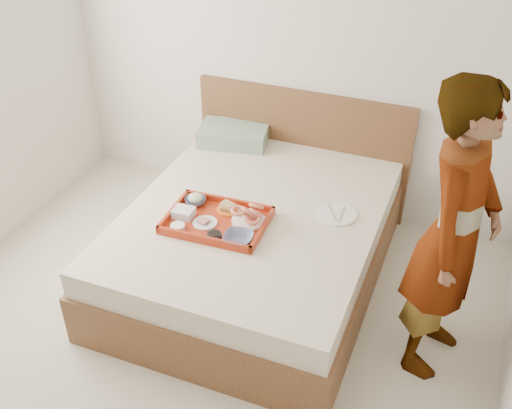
{
  "coord_description": "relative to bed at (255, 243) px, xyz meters",
  "views": [
    {
      "loc": [
        1.31,
        -1.94,
        2.72
      ],
      "look_at": [
        0.18,
        0.9,
        0.65
      ],
      "focal_mm": 42.35,
      "sensor_mm": 36.0,
      "label": 1
    }
  ],
  "objects": [
    {
      "name": "tray",
      "position": [
        -0.16,
        -0.22,
        0.29
      ],
      "size": [
        0.63,
        0.47,
        0.06
      ],
      "primitive_type": "cube",
      "rotation": [
        0.0,
        0.0,
        0.04
      ],
      "color": "#AF3614",
      "rests_on": "bed"
    },
    {
      "name": "sauce_dish",
      "position": [
        -0.1,
        -0.38,
        0.3
      ],
      "size": [
        0.09,
        0.09,
        0.03
      ],
      "primitive_type": "cylinder",
      "rotation": [
        0.0,
        0.0,
        0.04
      ],
      "color": "black",
      "rests_on": "tray"
    },
    {
      "name": "salad_bowl",
      "position": [
        -0.37,
        -0.09,
        0.3
      ],
      "size": [
        0.14,
        0.14,
        0.04
      ],
      "primitive_type": "imported",
      "rotation": [
        0.0,
        0.0,
        0.04
      ],
      "color": "#151B49",
      "rests_on": "tray"
    },
    {
      "name": "cheese_round",
      "position": [
        -0.35,
        -0.38,
        0.3
      ],
      "size": [
        0.09,
        0.09,
        0.03
      ],
      "primitive_type": "cylinder",
      "rotation": [
        0.0,
        0.0,
        0.04
      ],
      "color": "white",
      "rests_on": "tray"
    },
    {
      "name": "meat_plate",
      "position": [
        -0.22,
        -0.27,
        0.29
      ],
      "size": [
        0.16,
        0.16,
        0.01
      ],
      "primitive_type": "cylinder",
      "rotation": [
        0.0,
        0.0,
        0.04
      ],
      "color": "white",
      "rests_on": "tray"
    },
    {
      "name": "person",
      "position": [
        1.21,
        -0.27,
        0.6
      ],
      "size": [
        0.54,
        0.7,
        1.72
      ],
      "primitive_type": "imported",
      "rotation": [
        0.0,
        0.0,
        1.35
      ],
      "color": "white",
      "rests_on": "ground"
    },
    {
      "name": "plastic_tub",
      "position": [
        -0.38,
        -0.25,
        0.31
      ],
      "size": [
        0.13,
        0.11,
        0.06
      ],
      "primitive_type": "cube",
      "rotation": [
        0.0,
        0.0,
        0.04
      ],
      "color": "silver",
      "rests_on": "tray"
    },
    {
      "name": "headboard",
      "position": [
        0.0,
        0.97,
        0.21
      ],
      "size": [
        1.65,
        0.06,
        0.95
      ],
      "primitive_type": "cube",
      "color": "brown",
      "rests_on": "ground"
    },
    {
      "name": "ground",
      "position": [
        -0.13,
        -1.0,
        -0.27
      ],
      "size": [
        3.5,
        4.0,
        0.01
      ],
      "primitive_type": "cube",
      "color": "beige",
      "rests_on": "ground"
    },
    {
      "name": "pillow",
      "position": [
        -0.49,
        0.8,
        0.33
      ],
      "size": [
        0.57,
        0.44,
        0.12
      ],
      "primitive_type": "cube",
      "rotation": [
        0.0,
        0.0,
        0.2
      ],
      "color": "gray",
      "rests_on": "bed"
    },
    {
      "name": "prawn_plate",
      "position": [
        0.02,
        -0.15,
        0.29
      ],
      "size": [
        0.22,
        0.22,
        0.01
      ],
      "primitive_type": "cylinder",
      "rotation": [
        0.0,
        0.0,
        0.04
      ],
      "color": "white",
      "rests_on": "tray"
    },
    {
      "name": "wall_back",
      "position": [
        -0.13,
        1.0,
        1.04
      ],
      "size": [
        3.5,
        0.01,
        2.6
      ],
      "primitive_type": "cube",
      "color": "silver",
      "rests_on": "ground"
    },
    {
      "name": "navy_bowl_big",
      "position": [
        0.04,
        -0.35,
        0.3
      ],
      "size": [
        0.18,
        0.18,
        0.04
      ],
      "primitive_type": "imported",
      "rotation": [
        0.0,
        0.0,
        0.04
      ],
      "color": "#151B49",
      "rests_on": "tray"
    },
    {
      "name": "bed",
      "position": [
        0.0,
        0.0,
        0.0
      ],
      "size": [
        1.65,
        2.0,
        0.53
      ],
      "primitive_type": "cube",
      "color": "brown",
      "rests_on": "ground"
    },
    {
      "name": "bread_plate",
      "position": [
        -0.14,
        -0.08,
        0.29
      ],
      "size": [
        0.16,
        0.16,
        0.01
      ],
      "primitive_type": "cylinder",
      "rotation": [
        0.0,
        0.0,
        0.04
      ],
      "color": "orange",
      "rests_on": "tray"
    },
    {
      "name": "dinner_plate",
      "position": [
        0.5,
        0.14,
        0.27
      ],
      "size": [
        0.3,
        0.3,
        0.01
      ],
      "primitive_type": "cylinder",
      "rotation": [
        0.0,
        0.0,
        0.23
      ],
      "color": "white",
      "rests_on": "bed"
    }
  ]
}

